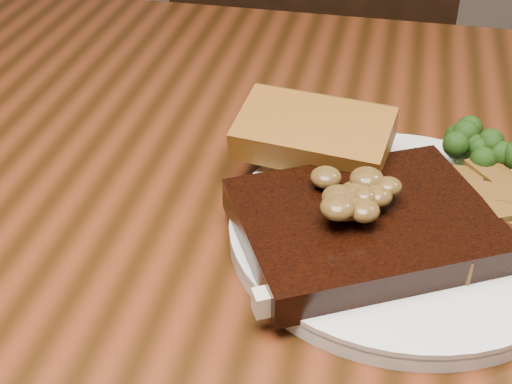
% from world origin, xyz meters
% --- Properties ---
extents(dining_table, '(1.60, 0.90, 0.75)m').
position_xyz_m(dining_table, '(0.00, 0.00, 0.66)').
color(dining_table, '#4F210F').
rests_on(dining_table, ground).
extents(chair_far, '(0.44, 0.44, 0.83)m').
position_xyz_m(chair_far, '(-0.05, 0.64, 0.45)').
color(chair_far, black).
rests_on(chair_far, ground).
extents(plate, '(0.26, 0.26, 0.01)m').
position_xyz_m(plate, '(0.11, 0.02, 0.76)').
color(plate, silver).
rests_on(plate, dining_table).
extents(steak, '(0.22, 0.20, 0.03)m').
position_xyz_m(steak, '(0.08, -0.01, 0.78)').
color(steak, black).
rests_on(steak, plate).
extents(steak_bone, '(0.13, 0.08, 0.02)m').
position_xyz_m(steak_bone, '(0.08, -0.07, 0.77)').
color(steak_bone, '#C0B095').
rests_on(steak_bone, plate).
extents(mushroom_pile, '(0.07, 0.07, 0.03)m').
position_xyz_m(mushroom_pile, '(0.07, -0.00, 0.80)').
color(mushroom_pile, brown).
rests_on(mushroom_pile, steak).
extents(garlic_bread, '(0.13, 0.08, 0.03)m').
position_xyz_m(garlic_bread, '(0.03, 0.08, 0.78)').
color(garlic_bread, '#93611A').
rests_on(garlic_bread, plate).
extents(potato_wedges, '(0.12, 0.12, 0.02)m').
position_xyz_m(potato_wedges, '(0.16, 0.01, 0.77)').
color(potato_wedges, brown).
rests_on(potato_wedges, plate).
extents(broccoli_cluster, '(0.06, 0.06, 0.04)m').
position_xyz_m(broccoli_cluster, '(0.16, 0.09, 0.78)').
color(broccoli_cluster, '#17350C').
rests_on(broccoli_cluster, plate).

